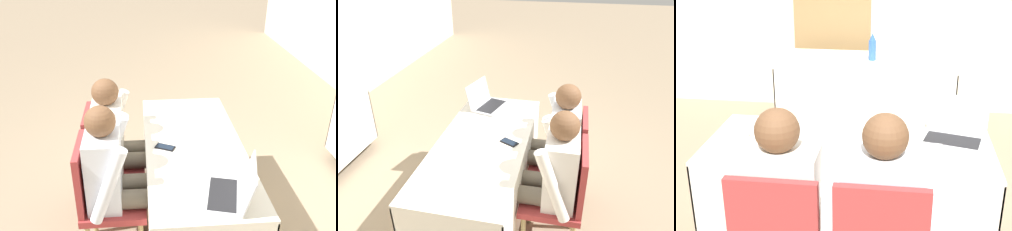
% 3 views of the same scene
% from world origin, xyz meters
% --- Properties ---
extents(ground_plane, '(24.00, 24.00, 0.00)m').
position_xyz_m(ground_plane, '(0.00, 0.00, 0.00)').
color(ground_plane, gray).
extents(conference_table_near, '(1.64, 0.71, 0.72)m').
position_xyz_m(conference_table_near, '(0.00, 0.00, 0.54)').
color(conference_table_near, white).
rests_on(conference_table_near, ground_plane).
extents(laptop, '(0.41, 0.37, 0.24)m').
position_xyz_m(laptop, '(0.61, 0.12, 0.77)').
color(laptop, '#B7B7BC').
rests_on(laptop, conference_table_near).
extents(cell_phone, '(0.12, 0.16, 0.01)m').
position_xyz_m(cell_phone, '(0.02, -0.21, 0.73)').
color(cell_phone, black).
rests_on(cell_phone, conference_table_near).
extents(paper_beside_laptop, '(0.21, 0.30, 0.00)m').
position_xyz_m(paper_beside_laptop, '(0.13, 0.04, 0.73)').
color(paper_beside_laptop, white).
rests_on(paper_beside_laptop, conference_table_near).
extents(chair_near_left, '(0.44, 0.44, 0.91)m').
position_xyz_m(chair_near_left, '(-0.23, -0.66, 0.50)').
color(chair_near_left, tan).
rests_on(chair_near_left, ground_plane).
extents(chair_near_right, '(0.44, 0.44, 0.91)m').
position_xyz_m(chair_near_right, '(0.23, -0.66, 0.50)').
color(chair_near_right, tan).
rests_on(chair_near_right, ground_plane).
extents(person_checkered_shirt, '(0.50, 0.52, 1.17)m').
position_xyz_m(person_checkered_shirt, '(-0.23, -0.56, 0.66)').
color(person_checkered_shirt, '#665B4C').
rests_on(person_checkered_shirt, ground_plane).
extents(person_white_shirt, '(0.50, 0.52, 1.17)m').
position_xyz_m(person_white_shirt, '(0.23, -0.56, 0.66)').
color(person_white_shirt, '#665B4C').
rests_on(person_white_shirt, ground_plane).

